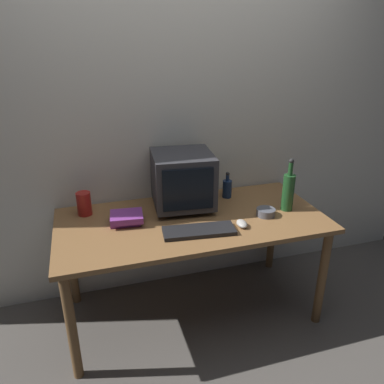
# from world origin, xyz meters

# --- Properties ---
(ground_plane) EXTENTS (6.00, 6.00, 0.00)m
(ground_plane) POSITION_xyz_m (0.00, 0.00, 0.00)
(ground_plane) COLOR #56514C
(back_wall) EXTENTS (4.00, 0.08, 2.50)m
(back_wall) POSITION_xyz_m (0.00, 0.46, 1.25)
(back_wall) COLOR silver
(back_wall) RESTS_ON ground
(desk) EXTENTS (1.66, 0.79, 0.72)m
(desk) POSITION_xyz_m (0.00, 0.00, 0.64)
(desk) COLOR olive
(desk) RESTS_ON ground
(crt_monitor) EXTENTS (0.41, 0.42, 0.37)m
(crt_monitor) POSITION_xyz_m (-0.01, 0.18, 0.91)
(crt_monitor) COLOR #333338
(crt_monitor) RESTS_ON desk
(keyboard) EXTENTS (0.43, 0.19, 0.02)m
(keyboard) POSITION_xyz_m (-0.01, -0.19, 0.73)
(keyboard) COLOR black
(keyboard) RESTS_ON desk
(computer_mouse) EXTENTS (0.07, 0.10, 0.04)m
(computer_mouse) POSITION_xyz_m (0.26, -0.19, 0.74)
(computer_mouse) COLOR beige
(computer_mouse) RESTS_ON desk
(bottle_tall) EXTENTS (0.08, 0.08, 0.35)m
(bottle_tall) POSITION_xyz_m (0.63, -0.05, 0.85)
(bottle_tall) COLOR #1E4C23
(bottle_tall) RESTS_ON desk
(bottle_short) EXTENTS (0.06, 0.06, 0.19)m
(bottle_short) POSITION_xyz_m (0.33, 0.25, 0.79)
(bottle_short) COLOR navy
(bottle_short) RESTS_ON desk
(book_stack) EXTENTS (0.21, 0.18, 0.06)m
(book_stack) POSITION_xyz_m (-0.40, 0.06, 0.75)
(book_stack) COLOR #843893
(book_stack) RESTS_ON desk
(cd_spindle) EXTENTS (0.12, 0.12, 0.04)m
(cd_spindle) POSITION_xyz_m (0.46, -0.09, 0.74)
(cd_spindle) COLOR #595B66
(cd_spindle) RESTS_ON desk
(metal_canister) EXTENTS (0.09, 0.09, 0.15)m
(metal_canister) POSITION_xyz_m (-0.64, 0.25, 0.80)
(metal_canister) COLOR #A51E19
(metal_canister) RESTS_ON desk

